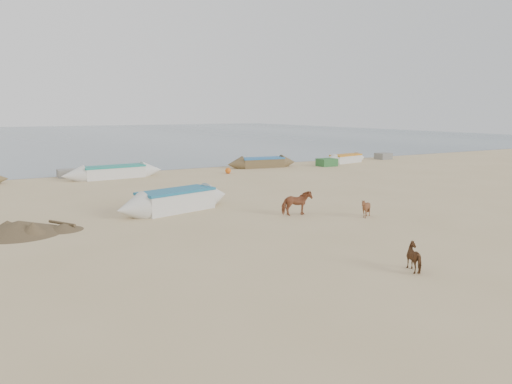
% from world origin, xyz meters
% --- Properties ---
extents(ground, '(140.00, 140.00, 0.00)m').
position_xyz_m(ground, '(0.00, 0.00, 0.00)').
color(ground, tan).
rests_on(ground, ground).
extents(sea, '(160.00, 160.00, 0.00)m').
position_xyz_m(sea, '(0.00, 82.00, 0.01)').
color(sea, slate).
rests_on(sea, ground).
extents(cow_adult, '(1.43, 0.90, 1.12)m').
position_xyz_m(cow_adult, '(1.38, 2.74, 0.56)').
color(cow_adult, brown).
rests_on(cow_adult, ground).
extents(calf_front, '(0.89, 0.82, 0.84)m').
position_xyz_m(calf_front, '(3.77, 0.86, 0.42)').
color(calf_front, brown).
rests_on(calf_front, ground).
extents(calf_right, '(0.74, 0.85, 0.82)m').
position_xyz_m(calf_right, '(0.02, -5.50, 0.41)').
color(calf_right, brown).
rests_on(calf_right, ground).
extents(near_canoe, '(6.35, 3.01, 1.01)m').
position_xyz_m(near_canoe, '(-2.96, 6.37, 0.51)').
color(near_canoe, silver).
rests_on(near_canoe, ground).
extents(debris_pile, '(4.30, 4.30, 0.50)m').
position_xyz_m(debris_pile, '(-9.75, 5.33, 0.25)').
color(debris_pile, brown).
rests_on(debris_pile, ground).
extents(waterline_canoes, '(49.69, 4.06, 0.91)m').
position_xyz_m(waterline_canoes, '(-5.97, 19.94, 0.42)').
color(waterline_canoes, brown).
rests_on(waterline_canoes, ground).
extents(beach_clutter, '(46.63, 4.63, 0.64)m').
position_xyz_m(beach_clutter, '(4.59, 19.48, 0.30)').
color(beach_clutter, '#306A34').
rests_on(beach_clutter, ground).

